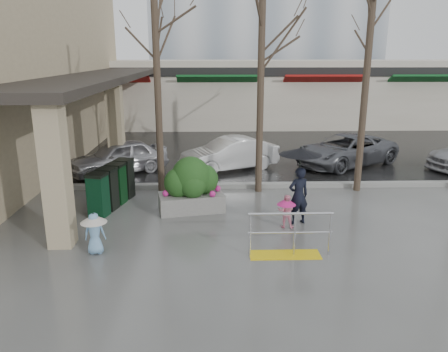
{
  "coord_description": "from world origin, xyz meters",
  "views": [
    {
      "loc": [
        -0.34,
        -10.19,
        4.41
      ],
      "look_at": [
        -0.02,
        0.85,
        1.3
      ],
      "focal_mm": 35.0,
      "sensor_mm": 36.0,
      "label": 1
    }
  ],
  "objects_px": {
    "tree_mideast": "(370,38)",
    "child_pink": "(286,209)",
    "tree_west": "(155,30)",
    "car_c": "(346,150)",
    "news_boxes": "(112,186)",
    "car_b": "(229,154)",
    "handrail": "(288,240)",
    "woman": "(299,178)",
    "car_a": "(118,157)",
    "child_blue": "(94,229)",
    "tree_midwest": "(262,25)",
    "planter": "(191,185)"
  },
  "relations": [
    {
      "from": "woman",
      "to": "news_boxes",
      "type": "distance_m",
      "value": 5.51
    },
    {
      "from": "tree_west",
      "to": "car_a",
      "type": "height_order",
      "value": "tree_west"
    },
    {
      "from": "tree_midwest",
      "to": "car_a",
      "type": "relative_size",
      "value": 1.89
    },
    {
      "from": "handrail",
      "to": "car_c",
      "type": "distance_m",
      "value": 9.0
    },
    {
      "from": "child_pink",
      "to": "news_boxes",
      "type": "relative_size",
      "value": 0.39
    },
    {
      "from": "handrail",
      "to": "woman",
      "type": "height_order",
      "value": "woman"
    },
    {
      "from": "handrail",
      "to": "tree_midwest",
      "type": "relative_size",
      "value": 0.27
    },
    {
      "from": "tree_midwest",
      "to": "car_c",
      "type": "relative_size",
      "value": 1.54
    },
    {
      "from": "handrail",
      "to": "woman",
      "type": "bearing_deg",
      "value": 73.01
    },
    {
      "from": "car_c",
      "to": "tree_mideast",
      "type": "bearing_deg",
      "value": -41.31
    },
    {
      "from": "tree_midwest",
      "to": "woman",
      "type": "height_order",
      "value": "tree_midwest"
    },
    {
      "from": "tree_mideast",
      "to": "news_boxes",
      "type": "bearing_deg",
      "value": -170.26
    },
    {
      "from": "handrail",
      "to": "car_a",
      "type": "bearing_deg",
      "value": 126.0
    },
    {
      "from": "tree_west",
      "to": "news_boxes",
      "type": "bearing_deg",
      "value": -134.16
    },
    {
      "from": "child_pink",
      "to": "woman",
      "type": "bearing_deg",
      "value": -129.94
    },
    {
      "from": "car_a",
      "to": "car_c",
      "type": "distance_m",
      "value": 9.03
    },
    {
      "from": "tree_west",
      "to": "news_boxes",
      "type": "xyz_separation_m",
      "value": [
        -1.3,
        -1.34,
        -4.46
      ]
    },
    {
      "from": "child_blue",
      "to": "tree_mideast",
      "type": "bearing_deg",
      "value": -151.54
    },
    {
      "from": "car_b",
      "to": "child_blue",
      "type": "bearing_deg",
      "value": -49.62
    },
    {
      "from": "tree_mideast",
      "to": "child_blue",
      "type": "bearing_deg",
      "value": -148.65
    },
    {
      "from": "child_blue",
      "to": "planter",
      "type": "bearing_deg",
      "value": -129.68
    },
    {
      "from": "tree_mideast",
      "to": "car_a",
      "type": "xyz_separation_m",
      "value": [
        -8.38,
        2.41,
        -4.23
      ]
    },
    {
      "from": "tree_mideast",
      "to": "child_blue",
      "type": "distance_m",
      "value": 9.76
    },
    {
      "from": "news_boxes",
      "to": "car_a",
      "type": "relative_size",
      "value": 0.61
    },
    {
      "from": "news_boxes",
      "to": "car_b",
      "type": "height_order",
      "value": "car_b"
    },
    {
      "from": "car_a",
      "to": "child_blue",
      "type": "bearing_deg",
      "value": -24.5
    },
    {
      "from": "woman",
      "to": "planter",
      "type": "height_order",
      "value": "woman"
    },
    {
      "from": "child_pink",
      "to": "planter",
      "type": "xyz_separation_m",
      "value": [
        -2.52,
        1.34,
        0.25
      ]
    },
    {
      "from": "tree_west",
      "to": "woman",
      "type": "distance_m",
      "value": 6.2
    },
    {
      "from": "tree_mideast",
      "to": "child_pink",
      "type": "distance_m",
      "value": 6.1
    },
    {
      "from": "woman",
      "to": "car_b",
      "type": "bearing_deg",
      "value": -89.68
    },
    {
      "from": "child_blue",
      "to": "planter",
      "type": "xyz_separation_m",
      "value": [
        2.07,
        2.77,
        0.17
      ]
    },
    {
      "from": "handrail",
      "to": "tree_mideast",
      "type": "height_order",
      "value": "tree_mideast"
    },
    {
      "from": "tree_mideast",
      "to": "car_c",
      "type": "xyz_separation_m",
      "value": [
        0.6,
        3.38,
        -4.23
      ]
    },
    {
      "from": "planter",
      "to": "car_c",
      "type": "height_order",
      "value": "planter"
    },
    {
      "from": "car_c",
      "to": "child_blue",
      "type": "bearing_deg",
      "value": -76.83
    },
    {
      "from": "handrail",
      "to": "child_pink",
      "type": "distance_m",
      "value": 1.68
    },
    {
      "from": "tree_mideast",
      "to": "car_c",
      "type": "relative_size",
      "value": 1.43
    },
    {
      "from": "car_a",
      "to": "tree_west",
      "type": "bearing_deg",
      "value": 6.28
    },
    {
      "from": "tree_west",
      "to": "car_c",
      "type": "height_order",
      "value": "tree_west"
    },
    {
      "from": "handrail",
      "to": "car_c",
      "type": "height_order",
      "value": "car_c"
    },
    {
      "from": "child_pink",
      "to": "car_a",
      "type": "height_order",
      "value": "car_a"
    },
    {
      "from": "child_blue",
      "to": "car_b",
      "type": "xyz_separation_m",
      "value": [
        3.35,
        7.36,
        0.03
      ]
    },
    {
      "from": "car_b",
      "to": "tree_mideast",
      "type": "bearing_deg",
      "value": 30.95
    },
    {
      "from": "tree_west",
      "to": "woman",
      "type": "relative_size",
      "value": 3.22
    },
    {
      "from": "tree_midwest",
      "to": "child_blue",
      "type": "bearing_deg",
      "value": -132.59
    },
    {
      "from": "tree_west",
      "to": "news_boxes",
      "type": "height_order",
      "value": "tree_west"
    },
    {
      "from": "child_blue",
      "to": "car_c",
      "type": "relative_size",
      "value": 0.22
    },
    {
      "from": "tree_midwest",
      "to": "child_pink",
      "type": "bearing_deg",
      "value": -82.95
    },
    {
      "from": "car_c",
      "to": "tree_midwest",
      "type": "bearing_deg",
      "value": -80.34
    }
  ]
}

